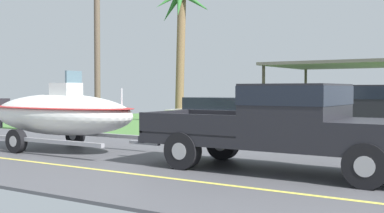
% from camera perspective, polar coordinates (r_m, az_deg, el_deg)
% --- Properties ---
extents(pickup_truck_towing, '(6.00, 2.04, 1.81)m').
position_cam_1_polar(pickup_truck_towing, '(10.23, 11.80, -1.88)').
color(pickup_truck_towing, black).
rests_on(pickup_truck_towing, ground).
extents(boat_on_trailer, '(6.27, 2.35, 2.21)m').
position_cam_1_polar(boat_on_trailer, '(14.25, -15.11, -0.84)').
color(boat_on_trailer, gray).
rests_on(boat_on_trailer, ground).
extents(parked_pickup_background, '(5.87, 2.12, 1.83)m').
position_cam_1_polar(parked_pickup_background, '(16.07, 21.10, -0.54)').
color(parked_pickup_background, black).
rests_on(parked_pickup_background, ground).
extents(parked_sedan_near, '(4.74, 1.95, 1.38)m').
position_cam_1_polar(parked_sedan_near, '(19.52, 3.94, -1.01)').
color(parked_sedan_near, beige).
rests_on(parked_sedan_near, ground).
extents(carport_awning, '(6.31, 5.97, 2.91)m').
position_cam_1_polar(carport_awning, '(24.02, 17.37, 4.51)').
color(carport_awning, '#4C4238').
rests_on(carport_awning, ground).
extents(palm_tree_near_left, '(2.87, 2.66, 6.87)m').
position_cam_1_polar(palm_tree_near_left, '(24.80, -1.28, 9.46)').
color(palm_tree_near_left, brown).
rests_on(palm_tree_near_left, ground).
extents(utility_pole, '(0.24, 1.80, 8.91)m').
position_cam_1_polar(utility_pole, '(20.24, -10.95, 10.25)').
color(utility_pole, brown).
rests_on(utility_pole, ground).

